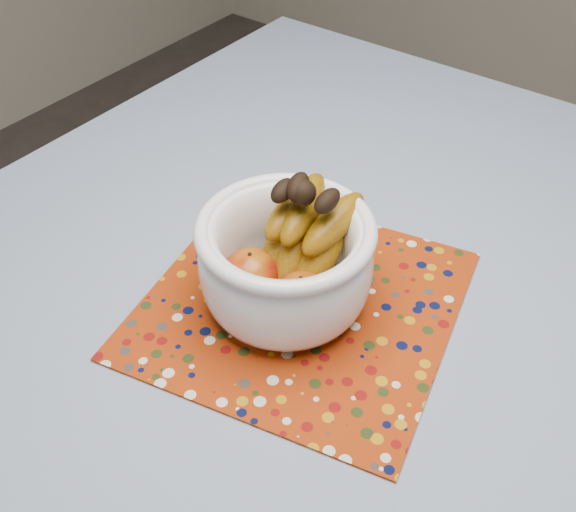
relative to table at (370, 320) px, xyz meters
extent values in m
cube|color=brown|center=(0.00, 0.00, 0.06)|extent=(1.20, 1.20, 0.04)
cylinder|color=brown|center=(-0.53, 0.53, -0.32)|extent=(0.06, 0.06, 0.71)
cube|color=slate|center=(0.00, 0.00, 0.08)|extent=(1.32, 1.32, 0.01)
cube|color=#8E2907|center=(-0.06, -0.10, 0.09)|extent=(0.48, 0.48, 0.00)
cylinder|color=white|center=(-0.07, -0.12, 0.10)|extent=(0.12, 0.12, 0.01)
cylinder|color=white|center=(-0.07, -0.12, 0.11)|extent=(0.17, 0.17, 0.01)
torus|color=white|center=(-0.07, -0.12, 0.22)|extent=(0.23, 0.23, 0.02)
ellipsoid|color=#760604|center=(-0.11, -0.15, 0.15)|extent=(0.08, 0.08, 0.07)
ellipsoid|color=#760604|center=(-0.03, -0.14, 0.15)|extent=(0.07, 0.07, 0.06)
sphere|color=black|center=(-0.07, -0.08, 0.25)|extent=(0.03, 0.03, 0.03)
camera|label=1|loc=(0.31, -0.63, 0.75)|focal=42.00mm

